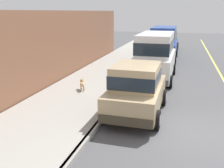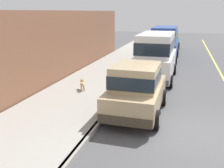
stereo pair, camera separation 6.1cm
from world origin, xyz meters
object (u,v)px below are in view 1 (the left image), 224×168
Objects in this scene: car_tan_hatchback at (137,89)px; dog_tan at (82,84)px; car_green_hatchback at (168,40)px; car_blue_van at (164,42)px; car_white_van at (155,54)px.

car_tan_hatchback is 3.45m from dog_tan.
car_green_hatchback is 15.15m from dog_tan.
car_green_hatchback is 5.43× the size of dog_tan.
car_green_hatchback is at bearing 89.65° from car_tan_hatchback.
car_blue_van is at bearing 89.69° from car_tan_hatchback.
car_blue_van reaches higher than car_tan_hatchback.
car_green_hatchback is (0.10, 16.71, 0.00)m from car_tan_hatchback.
car_white_van is 11.46m from car_green_hatchback.
car_white_van is 6.08m from car_blue_van.
car_white_van is 4.59m from dog_tan.
car_blue_van is at bearing 72.94° from dog_tan.
car_blue_van is 6.98× the size of dog_tan.
car_tan_hatchback is 5.45× the size of dog_tan.
dog_tan is (-2.93, -3.39, -0.97)m from car_white_van.
car_tan_hatchback is 5.27m from car_white_van.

